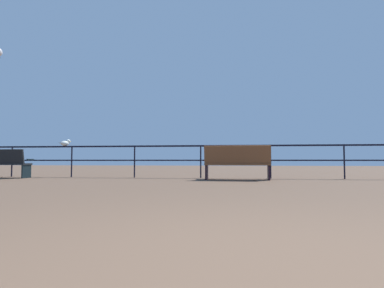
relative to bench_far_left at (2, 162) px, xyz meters
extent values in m
plane|color=brown|center=(7.04, -7.28, -0.48)|extent=(60.00, 60.00, 0.00)
cube|color=black|center=(7.04, 0.77, 0.50)|extent=(18.75, 0.05, 0.05)
cube|color=black|center=(7.04, 0.77, 0.06)|extent=(18.75, 0.04, 0.04)
cylinder|color=black|center=(-0.25, 0.77, 0.01)|extent=(0.04, 0.04, 0.98)
cylinder|color=black|center=(1.83, 0.77, 0.01)|extent=(0.04, 0.04, 0.98)
cylinder|color=black|center=(3.92, 0.77, 0.01)|extent=(0.04, 0.04, 0.98)
cylinder|color=black|center=(6.00, 0.77, 0.01)|extent=(0.04, 0.04, 0.98)
cylinder|color=black|center=(8.08, 0.77, 0.01)|extent=(0.04, 0.04, 0.98)
cylinder|color=black|center=(10.16, 0.77, 0.01)|extent=(0.04, 0.04, 0.98)
cube|color=black|center=(0.00, 0.08, -0.06)|extent=(1.60, 0.46, 0.05)
cube|color=black|center=(0.76, 0.08, -0.27)|extent=(0.04, 0.40, 0.42)
cube|color=black|center=(0.76, 0.25, 0.08)|extent=(0.04, 0.31, 0.04)
cube|color=brown|center=(7.08, 0.08, -0.06)|extent=(1.81, 0.57, 0.05)
cube|color=brown|center=(7.08, -0.15, 0.20)|extent=(1.79, 0.20, 0.51)
cube|color=black|center=(7.94, 0.05, -0.27)|extent=(0.06, 0.47, 0.42)
cube|color=black|center=(7.95, 0.26, 0.08)|extent=(0.05, 0.36, 0.04)
cube|color=black|center=(6.23, 0.11, -0.27)|extent=(0.06, 0.47, 0.42)
cube|color=black|center=(6.24, 0.32, 0.08)|extent=(0.05, 0.36, 0.04)
ellipsoid|color=silver|center=(1.59, 0.77, 0.60)|extent=(0.27, 0.34, 0.16)
ellipsoid|color=gray|center=(1.59, 0.77, 0.63)|extent=(0.22, 0.30, 0.06)
sphere|color=silver|center=(1.63, 0.90, 0.68)|extent=(0.13, 0.13, 0.13)
cone|color=yellow|center=(1.67, 0.98, 0.68)|extent=(0.07, 0.07, 0.05)
cube|color=gray|center=(1.53, 0.62, 0.61)|extent=(0.11, 0.12, 0.02)
camera|label=1|loc=(6.88, -8.66, 0.06)|focal=29.03mm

